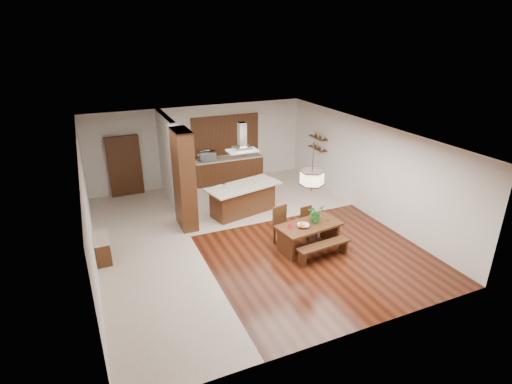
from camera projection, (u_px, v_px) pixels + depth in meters
name	position (u px, v px, depth m)	size (l,w,h in m)	color
room_shell	(246.00, 165.00, 10.57)	(9.00, 9.04, 2.92)	black
tile_hallway	(148.00, 254.00, 10.33)	(2.50, 9.00, 0.01)	beige
tile_kitchen	(252.00, 196.00, 13.93)	(5.50, 4.00, 0.01)	beige
soffit_band	(245.00, 135.00, 10.26)	(8.00, 9.00, 0.02)	#3B1B0E
partition_pier	(184.00, 180.00, 11.30)	(0.45, 1.00, 2.90)	#321B0D
partition_stub	(168.00, 159.00, 13.08)	(0.18, 2.40, 2.90)	silver
hallway_console	(103.00, 249.00, 9.99)	(0.37, 0.88, 0.63)	#321B0D
hallway_doorway	(125.00, 166.00, 13.69)	(1.10, 0.20, 2.10)	#321B0D
rear_counter	(229.00, 170.00, 15.10)	(2.60, 0.62, 0.95)	#321B0D
kitchen_window	(225.00, 135.00, 14.84)	(2.60, 0.08, 1.50)	#925D2C
shelf_lower	(318.00, 148.00, 14.46)	(0.26, 0.90, 0.04)	#321B0D
shelf_upper	(318.00, 138.00, 14.31)	(0.26, 0.90, 0.04)	#321B0D
dining_table	(309.00, 231.00, 10.44)	(1.78, 1.06, 0.70)	#321B0D
dining_bench	(323.00, 251.00, 10.08)	(1.48, 0.32, 0.42)	#321B0D
dining_chair_left	(284.00, 226.00, 10.64)	(0.47, 0.47, 1.05)	#321B0D
dining_chair_right	(309.00, 223.00, 11.09)	(0.38, 0.38, 0.85)	#321B0D
pendant_lantern	(312.00, 168.00, 9.79)	(0.64, 0.64, 1.31)	beige
foliage_plant	(316.00, 213.00, 10.43)	(0.44, 0.38, 0.48)	#246E28
fruit_bowl	(303.00, 226.00, 10.23)	(0.30, 0.30, 0.07)	#BEB5A6
napkin_cone	(290.00, 224.00, 10.15)	(0.13, 0.13, 0.20)	red
gold_ornament	(328.00, 220.00, 10.53)	(0.06, 0.06, 0.09)	gold
kitchen_island	(243.00, 199.00, 12.48)	(2.47, 1.51, 0.95)	#321B0D
range_hood	(242.00, 137.00, 11.74)	(0.90, 0.55, 0.87)	silver
island_cup	(256.00, 182.00, 12.38)	(0.12, 0.12, 0.09)	silver
microwave	(207.00, 156.00, 14.53)	(0.58, 0.39, 0.32)	silver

